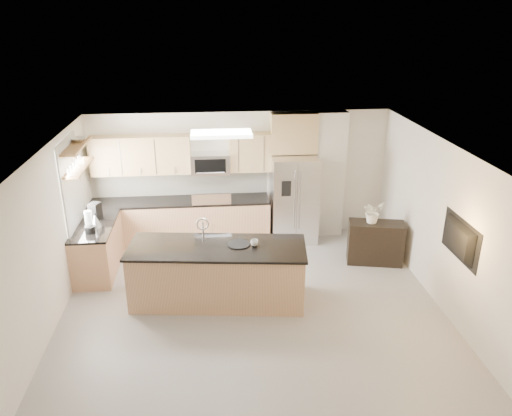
{
  "coord_description": "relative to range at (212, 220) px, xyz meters",
  "views": [
    {
      "loc": [
        -0.59,
        -6.45,
        4.47
      ],
      "look_at": [
        0.14,
        1.3,
        1.35
      ],
      "focal_mm": 35.0,
      "sensor_mm": 36.0,
      "label": 1
    }
  ],
  "objects": [
    {
      "name": "range",
      "position": [
        0.0,
        0.0,
        0.0
      ],
      "size": [
        0.76,
        0.64,
        1.14
      ],
      "color": "black",
      "rests_on": "floor"
    },
    {
      "name": "flower_vase",
      "position": [
        2.93,
        -1.18,
        0.65
      ],
      "size": [
        0.71,
        0.67,
        0.63
      ],
      "primitive_type": "imported",
      "rotation": [
        0.0,
        0.0,
        0.41
      ],
      "color": "white",
      "rests_on": "credenza"
    },
    {
      "name": "shelf_upper",
      "position": [
        -2.25,
        -0.97,
        1.85
      ],
      "size": [
        0.3,
        1.2,
        0.04
      ],
      "primitive_type": "cube",
      "color": "brown",
      "rests_on": "wall_left"
    },
    {
      "name": "coffee_maker",
      "position": [
        -2.09,
        -0.82,
        0.59
      ],
      "size": [
        0.22,
        0.24,
        0.31
      ],
      "color": "black",
      "rests_on": "left_counter"
    },
    {
      "name": "island",
      "position": [
        0.06,
        -2.25,
        0.02
      ],
      "size": [
        2.92,
        1.34,
        1.4
      ],
      "rotation": [
        0.0,
        0.0,
        -0.12
      ],
      "color": "tan",
      "rests_on": "floor"
    },
    {
      "name": "floor",
      "position": [
        0.6,
        -2.92,
        -0.47
      ],
      "size": [
        6.5,
        6.5,
        0.0
      ],
      "primitive_type": "plane",
      "color": "gray",
      "rests_on": "ground"
    },
    {
      "name": "television",
      "position": [
        3.51,
        -3.12,
        0.88
      ],
      "size": [
        0.14,
        1.08,
        0.62
      ],
      "primitive_type": "imported",
      "rotation": [
        0.0,
        0.0,
        1.57
      ],
      "color": "black",
      "rests_on": "wall_right"
    },
    {
      "name": "upper_cabinets",
      "position": [
        -0.7,
        0.16,
        1.35
      ],
      "size": [
        3.5,
        0.33,
        0.75
      ],
      "color": "tan",
      "rests_on": "wall_back"
    },
    {
      "name": "cup",
      "position": [
        0.66,
        -2.28,
        0.55
      ],
      "size": [
        0.14,
        0.14,
        0.1
      ],
      "primitive_type": "imported",
      "rotation": [
        0.0,
        0.0,
        -0.09
      ],
      "color": "silver",
      "rests_on": "island"
    },
    {
      "name": "microwave",
      "position": [
        0.0,
        0.12,
        1.16
      ],
      "size": [
        0.76,
        0.4,
        0.4
      ],
      "color": "silver",
      "rests_on": "upper_cabinets"
    },
    {
      "name": "wall_front",
      "position": [
        0.6,
        -6.17,
        0.83
      ],
      "size": [
        6.0,
        0.02,
        2.6
      ],
      "primitive_type": "cube",
      "color": "beige",
      "rests_on": "floor"
    },
    {
      "name": "credenza",
      "position": [
        3.02,
        -1.21,
        -0.07
      ],
      "size": [
        1.07,
        0.62,
        0.81
      ],
      "primitive_type": "cube",
      "rotation": [
        0.0,
        0.0,
        -0.21
      ],
      "color": "black",
      "rests_on": "floor"
    },
    {
      "name": "wall_back",
      "position": [
        0.6,
        0.33,
        0.83
      ],
      "size": [
        6.0,
        0.02,
        2.6
      ],
      "primitive_type": "cube",
      "color": "beige",
      "rests_on": "floor"
    },
    {
      "name": "ceiling",
      "position": [
        0.6,
        -2.92,
        2.13
      ],
      "size": [
        6.0,
        6.5,
        0.02
      ],
      "primitive_type": "cube",
      "color": "silver",
      "rests_on": "wall_back"
    },
    {
      "name": "back_counter",
      "position": [
        -0.63,
        0.01,
        -0.0
      ],
      "size": [
        3.55,
        0.66,
        1.44
      ],
      "color": "tan",
      "rests_on": "floor"
    },
    {
      "name": "window",
      "position": [
        -2.38,
        -1.07,
        1.18
      ],
      "size": [
        0.04,
        1.15,
        1.65
      ],
      "color": "white",
      "rests_on": "wall_left"
    },
    {
      "name": "kettle",
      "position": [
        -2.02,
        -1.17,
        0.57
      ],
      "size": [
        0.21,
        0.21,
        0.27
      ],
      "color": "silver",
      "rests_on": "left_counter"
    },
    {
      "name": "blender",
      "position": [
        -2.07,
        -1.41,
        0.62
      ],
      "size": [
        0.17,
        0.17,
        0.4
      ],
      "color": "black",
      "rests_on": "left_counter"
    },
    {
      "name": "bowl",
      "position": [
        -2.25,
        -0.71,
        1.91
      ],
      "size": [
        0.46,
        0.46,
        0.09
      ],
      "primitive_type": "imported",
      "rotation": [
        0.0,
        0.0,
        -0.34
      ],
      "color": "silver",
      "rests_on": "shelf_upper"
    },
    {
      "name": "platter",
      "position": [
        0.41,
        -2.23,
        0.51
      ],
      "size": [
        0.41,
        0.41,
        0.02
      ],
      "primitive_type": "cylinder",
      "rotation": [
        0.0,
        0.0,
        0.12
      ],
      "color": "black",
      "rests_on": "island"
    },
    {
      "name": "shelf_lower",
      "position": [
        -2.25,
        -0.97,
        1.48
      ],
      "size": [
        0.3,
        1.2,
        0.04
      ],
      "primitive_type": "cube",
      "color": "brown",
      "rests_on": "wall_left"
    },
    {
      "name": "partition_column",
      "position": [
        2.42,
        0.18,
        0.83
      ],
      "size": [
        0.6,
        0.3,
        2.6
      ],
      "primitive_type": "cube",
      "color": "beige",
      "rests_on": "floor"
    },
    {
      "name": "wall_right",
      "position": [
        3.6,
        -2.92,
        0.83
      ],
      "size": [
        0.02,
        6.5,
        2.6
      ],
      "primitive_type": "cube",
      "color": "beige",
      "rests_on": "floor"
    },
    {
      "name": "ceiling_fixture",
      "position": [
        0.2,
        -1.32,
        2.09
      ],
      "size": [
        1.0,
        0.5,
        0.06
      ],
      "primitive_type": "cube",
      "color": "white",
      "rests_on": "ceiling"
    },
    {
      "name": "left_counter",
      "position": [
        -2.07,
        -1.07,
        -0.01
      ],
      "size": [
        0.66,
        1.5,
        0.92
      ],
      "color": "tan",
      "rests_on": "floor"
    },
    {
      "name": "wall_left",
      "position": [
        -2.4,
        -2.92,
        0.83
      ],
      "size": [
        0.02,
        6.5,
        2.6
      ],
      "primitive_type": "cube",
      "color": "beige",
      "rests_on": "floor"
    },
    {
      "name": "refrigerator",
      "position": [
        1.66,
        -0.05,
        0.42
      ],
      "size": [
        0.92,
        0.78,
        1.78
      ],
      "color": "silver",
      "rests_on": "floor"
    }
  ]
}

